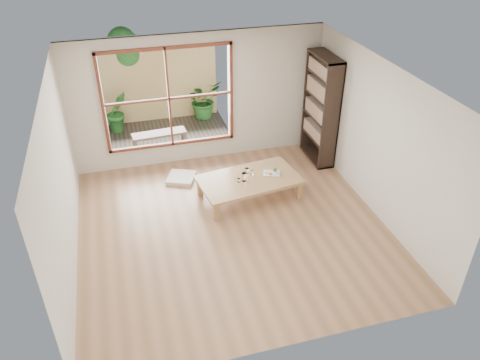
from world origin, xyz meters
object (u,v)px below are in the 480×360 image
object	(u,v)px
food_tray	(272,172)
garden_bench	(159,135)
low_table	(249,181)
bookshelf	(321,109)

from	to	relation	value
food_tray	garden_bench	distance (m)	2.85
food_tray	garden_bench	bearing A→B (deg)	148.26
low_table	bookshelf	world-z (taller)	bookshelf
garden_bench	low_table	bearing A→B (deg)	-64.10
food_tray	garden_bench	xyz separation A→B (m)	(-1.78, 2.23, -0.09)
garden_bench	bookshelf	bearing A→B (deg)	-26.50
bookshelf	food_tray	distance (m)	1.77
bookshelf	food_tray	xyz separation A→B (m)	(-1.32, -0.96, -0.68)
bookshelf	garden_bench	size ratio (longest dim) A/B	1.88
food_tray	garden_bench	world-z (taller)	food_tray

